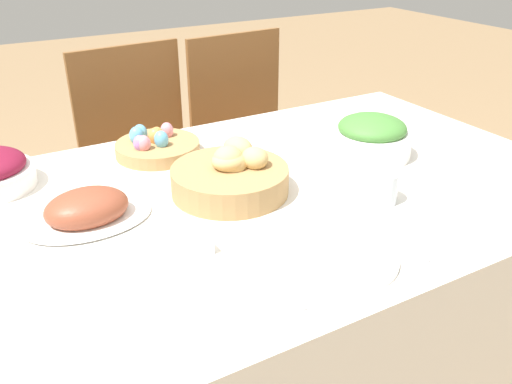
# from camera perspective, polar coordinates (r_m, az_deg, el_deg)

# --- Properties ---
(dining_table) EXTENTS (1.67, 0.96, 0.74)m
(dining_table) POSITION_cam_1_polar(r_m,az_deg,el_deg) (1.48, -1.09, -13.15)
(dining_table) COLOR white
(dining_table) RESTS_ON ground
(chair_far_right) EXTENTS (0.45, 0.45, 0.92)m
(chair_far_right) POSITION_cam_1_polar(r_m,az_deg,el_deg) (2.21, -0.40, 5.12)
(chair_far_right) COLOR brown
(chair_far_right) RESTS_ON ground
(chair_far_center) EXTENTS (0.46, 0.46, 0.92)m
(chair_far_center) POSITION_cam_1_polar(r_m,az_deg,el_deg) (2.04, -11.22, 2.75)
(chair_far_center) COLOR brown
(chair_far_center) RESTS_ON ground
(bread_basket) EXTENTS (0.27, 0.27, 0.11)m
(bread_basket) POSITION_cam_1_polar(r_m,az_deg,el_deg) (1.26, -2.64, 1.89)
(bread_basket) COLOR #AD8451
(bread_basket) RESTS_ON dining_table
(egg_basket) EXTENTS (0.23, 0.23, 0.08)m
(egg_basket) POSITION_cam_1_polar(r_m,az_deg,el_deg) (1.50, -10.47, 4.80)
(egg_basket) COLOR #AD8451
(egg_basket) RESTS_ON dining_table
(ham_platter) EXTENTS (0.27, 0.19, 0.08)m
(ham_platter) POSITION_cam_1_polar(r_m,az_deg,el_deg) (1.20, -17.34, -1.83)
(ham_platter) COLOR white
(ham_platter) RESTS_ON dining_table
(green_salad_bowl) EXTENTS (0.21, 0.21, 0.11)m
(green_salad_bowl) POSITION_cam_1_polar(r_m,az_deg,el_deg) (1.49, 12.04, 5.69)
(green_salad_bowl) COLOR white
(green_salad_bowl) RESTS_ON dining_table
(dinner_plate) EXTENTS (0.23, 0.23, 0.01)m
(dinner_plate) POSITION_cam_1_polar(r_m,az_deg,el_deg) (1.04, 8.56, -6.76)
(dinner_plate) COLOR white
(dinner_plate) RESTS_ON dining_table
(fork) EXTENTS (0.01, 0.19, 0.00)m
(fork) POSITION_cam_1_polar(r_m,az_deg,el_deg) (0.98, 1.93, -9.22)
(fork) COLOR silver
(fork) RESTS_ON dining_table
(knife) EXTENTS (0.01, 0.19, 0.00)m
(knife) POSITION_cam_1_polar(r_m,az_deg,el_deg) (1.13, 14.24, -4.76)
(knife) COLOR silver
(knife) RESTS_ON dining_table
(spoon) EXTENTS (0.01, 0.19, 0.00)m
(spoon) POSITION_cam_1_polar(r_m,az_deg,el_deg) (1.15, 15.35, -4.35)
(spoon) COLOR silver
(spoon) RESTS_ON dining_table
(drinking_cup) EXTENTS (0.08, 0.08, 0.07)m
(drinking_cup) POSITION_cam_1_polar(r_m,az_deg,el_deg) (1.25, 12.89, 0.54)
(drinking_cup) COLOR silver
(drinking_cup) RESTS_ON dining_table
(butter_dish) EXTENTS (0.11, 0.07, 0.03)m
(butter_dish) POSITION_cam_1_polar(r_m,az_deg,el_deg) (1.05, -7.92, -5.73)
(butter_dish) COLOR white
(butter_dish) RESTS_ON dining_table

